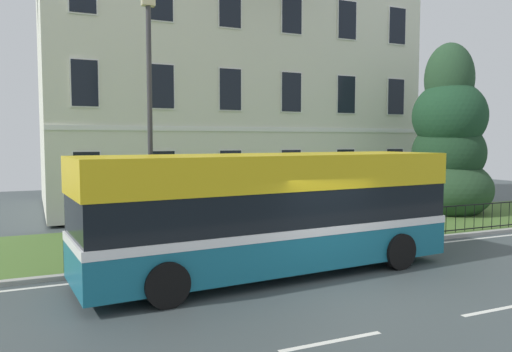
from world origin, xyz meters
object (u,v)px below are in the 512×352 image
Objects in this scene: georgian_townhouse at (220,70)px; single_decker_bus at (272,211)px; evergreen_tree at (447,150)px; street_lamp_post at (150,109)px.

georgian_townhouse is 1.86× the size of single_decker_bus.
street_lamp_post is (-14.11, -3.08, 1.34)m from evergreen_tree.
street_lamp_post is at bearing -167.68° from evergreen_tree.
evergreen_tree is at bearing -48.68° from georgian_townhouse.
georgian_townhouse is 2.51× the size of street_lamp_post.
georgian_townhouse reaches higher than street_lamp_post.
georgian_townhouse is 13.77m from street_lamp_post.
evergreen_tree reaches higher than single_decker_bus.
evergreen_tree reaches higher than street_lamp_post.
single_decker_bus is at bearing -47.20° from street_lamp_post.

